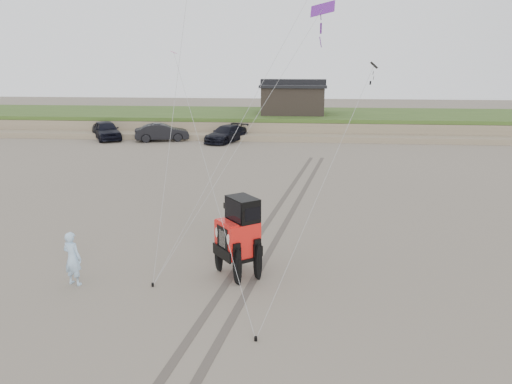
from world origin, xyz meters
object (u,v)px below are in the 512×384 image
man (73,258)px  cabin (293,98)px  truck_a (106,130)px  jeep (238,245)px  truck_b (162,132)px  truck_c (226,134)px

man → cabin: bearing=-82.4°
truck_a → cabin: bearing=-8.4°
man → jeep: bearing=-149.8°
jeep → man: size_ratio=3.23×
cabin → man: bearing=-99.6°
truck_b → truck_c: size_ratio=0.94×
truck_b → truck_c: 5.71m
truck_a → truck_c: size_ratio=0.99×
cabin → truck_b: (-11.28, -7.60, -2.47)m
truck_a → man: bearing=-102.5°
truck_c → jeep: (4.52, -27.36, 0.35)m
cabin → truck_a: size_ratio=1.31×
cabin → truck_b: size_ratio=1.38×
cabin → truck_c: 9.81m
cabin → truck_b: cabin is taller
man → truck_c: bearing=-73.9°
jeep → man: bearing=-114.6°
truck_b → man: man is taller
truck_a → truck_b: truck_a is taller
cabin → truck_c: (-5.57, -7.67, -2.52)m
man → truck_b: bearing=-62.6°
cabin → jeep: size_ratio=1.12×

